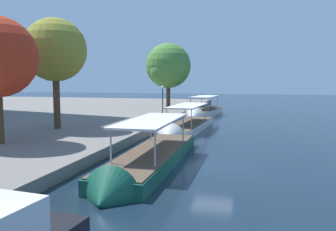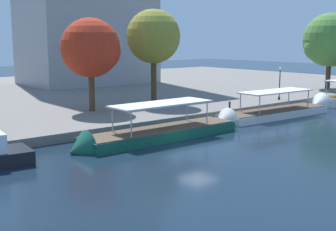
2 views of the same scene
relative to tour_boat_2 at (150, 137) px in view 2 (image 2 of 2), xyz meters
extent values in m
plane|color=#142333|center=(1.47, -3.81, -0.31)|extent=(220.00, 220.00, 0.00)
cube|color=slate|center=(1.47, 31.10, 0.06)|extent=(120.00, 55.00, 0.75)
cube|color=#14513D|center=(1.15, 0.01, -0.14)|extent=(13.77, 3.18, 1.24)
cone|color=#14513D|center=(-6.23, -0.04, -0.14)|extent=(1.42, 2.80, 2.79)
cube|color=brown|center=(1.15, 0.01, 0.52)|extent=(13.50, 3.02, 0.08)
cylinder|color=#B2B2B7|center=(-2.63, -1.26, 1.50)|extent=(0.10, 0.10, 1.89)
cylinder|color=#B2B2B7|center=(-2.64, 1.22, 1.50)|extent=(0.10, 0.10, 1.89)
cylinder|color=#B2B2B7|center=(4.94, -1.21, 1.50)|extent=(0.10, 0.10, 1.89)
cylinder|color=#B2B2B7|center=(4.92, 1.27, 1.50)|extent=(0.10, 0.10, 1.89)
cube|color=silver|center=(1.15, 0.01, 2.51)|extent=(8.54, 2.90, 0.12)
cube|color=silver|center=(16.26, 0.60, -0.14)|extent=(13.59, 3.70, 1.09)
cone|color=silver|center=(9.03, 0.92, -0.14)|extent=(1.52, 2.85, 2.79)
cube|color=brown|center=(16.26, 0.60, 0.44)|extent=(13.32, 3.53, 0.08)
cylinder|color=#B2B2B7|center=(12.50, -0.48, 1.38)|extent=(0.10, 0.10, 1.78)
cylinder|color=#B2B2B7|center=(12.61, 2.00, 1.38)|extent=(0.10, 0.10, 1.78)
cylinder|color=#B2B2B7|center=(19.91, -0.80, 1.38)|extent=(0.10, 0.10, 1.78)
cylinder|color=#B2B2B7|center=(20.02, 1.68, 1.38)|extent=(0.10, 0.10, 1.78)
cube|color=silver|center=(16.26, 0.60, 2.33)|extent=(8.47, 3.22, 0.12)
cone|color=silver|center=(25.68, 1.63, -0.09)|extent=(1.66, 2.99, 2.87)
cylinder|color=#B2B2B7|center=(28.94, 2.61, 1.56)|extent=(0.10, 0.10, 1.81)
cylinder|color=#2D2D33|center=(13.26, 4.03, 0.74)|extent=(0.20, 0.20, 0.61)
sphere|color=#2D2D33|center=(13.26, 4.03, 1.11)|extent=(0.22, 0.22, 0.22)
cylinder|color=black|center=(22.99, 5.16, 2.20)|extent=(0.12, 0.12, 3.52)
sphere|color=white|center=(22.99, 5.16, 4.11)|extent=(0.35, 0.35, 0.35)
cylinder|color=black|center=(22.99, 5.16, 0.59)|extent=(0.26, 0.26, 0.30)
cylinder|color=#4C3823|center=(1.54, 11.72, 2.47)|extent=(0.60, 0.60, 4.07)
sphere|color=#B22D19|center=(1.54, 11.72, 6.70)|extent=(5.82, 5.82, 5.82)
sphere|color=#B22D19|center=(0.50, 10.94, 5.92)|extent=(3.50, 3.50, 3.50)
sphere|color=#B22D19|center=(2.51, 11.15, 6.32)|extent=(3.65, 3.65, 3.65)
cylinder|color=#4C3823|center=(38.49, 8.28, 2.50)|extent=(0.69, 0.69, 4.12)
sphere|color=#4C8438|center=(38.49, 8.28, 7.44)|extent=(7.70, 7.70, 7.70)
sphere|color=#4C8438|center=(36.61, 8.99, 6.32)|extent=(3.88, 3.88, 3.88)
sphere|color=#4C8438|center=(39.41, 10.07, 8.21)|extent=(4.59, 4.59, 4.59)
cylinder|color=#4C3823|center=(9.41, 11.89, 3.03)|extent=(0.63, 0.63, 5.19)
sphere|color=olive|center=(9.41, 11.89, 7.83)|extent=(5.88, 5.88, 5.88)
sphere|color=olive|center=(9.53, 12.81, 7.67)|extent=(3.70, 3.70, 3.70)
sphere|color=olive|center=(10.40, 11.34, 8.58)|extent=(3.01, 3.01, 3.01)
camera|label=1|loc=(-19.78, -6.24, 5.09)|focal=37.16mm
camera|label=2|loc=(-20.30, -27.13, 7.47)|focal=47.57mm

